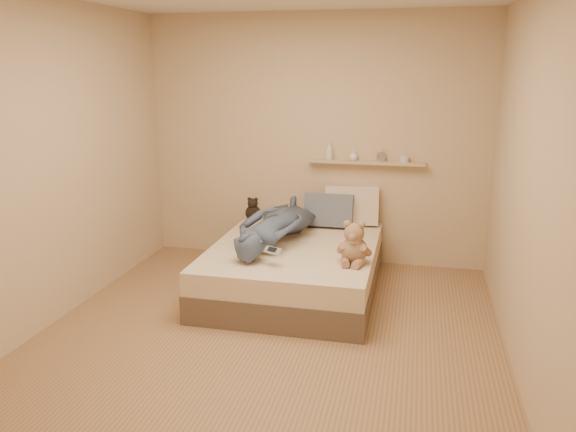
% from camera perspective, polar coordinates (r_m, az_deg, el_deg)
% --- Properties ---
extents(room, '(3.80, 3.80, 3.80)m').
position_cam_1_polar(room, '(4.13, -2.04, 4.46)').
color(room, '#9A724F').
rests_on(room, ground).
extents(bed, '(1.50, 1.90, 0.45)m').
position_cam_1_polar(bed, '(5.29, 0.69, -5.28)').
color(bed, brown).
rests_on(bed, floor).
extents(game_console, '(0.16, 0.12, 0.05)m').
position_cam_1_polar(game_console, '(4.64, -1.59, -3.51)').
color(game_console, '#B7BABF').
rests_on(game_console, bed).
extents(teddy_bear, '(0.31, 0.30, 0.38)m').
position_cam_1_polar(teddy_bear, '(4.72, 6.71, -3.03)').
color(teddy_bear, '#937550').
rests_on(teddy_bear, bed).
extents(dark_plush, '(0.17, 0.17, 0.26)m').
position_cam_1_polar(dark_plush, '(6.03, -3.58, 0.57)').
color(dark_plush, black).
rests_on(dark_plush, bed).
extents(pillow_cream, '(0.57, 0.31, 0.43)m').
position_cam_1_polar(pillow_cream, '(5.89, 6.48, 1.04)').
color(pillow_cream, beige).
rests_on(pillow_cream, bed).
extents(pillow_grey, '(0.50, 0.24, 0.37)m').
position_cam_1_polar(pillow_grey, '(5.79, 4.14, 0.55)').
color(pillow_grey, slate).
rests_on(pillow_grey, bed).
extents(person, '(0.77, 1.55, 0.35)m').
position_cam_1_polar(person, '(5.26, -1.15, -0.79)').
color(person, '#3F4A63').
rests_on(person, bed).
extents(wall_shelf, '(1.20, 0.12, 0.03)m').
position_cam_1_polar(wall_shelf, '(5.86, 7.92, 5.42)').
color(wall_shelf, tan).
rests_on(wall_shelf, wall_back).
extents(shelf_bottles, '(0.85, 0.12, 0.19)m').
position_cam_1_polar(shelf_bottles, '(5.86, 7.18, 6.26)').
color(shelf_bottles, silver).
rests_on(shelf_bottles, wall_shelf).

